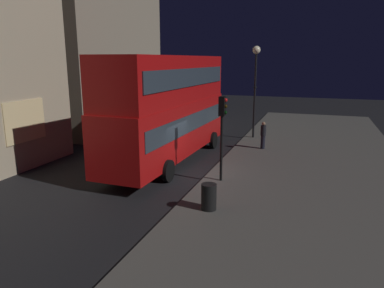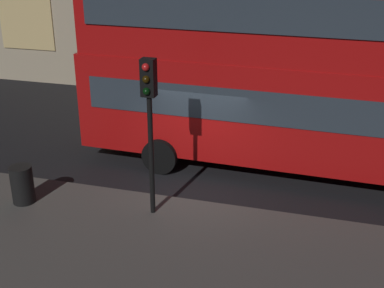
{
  "view_description": "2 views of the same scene",
  "coord_description": "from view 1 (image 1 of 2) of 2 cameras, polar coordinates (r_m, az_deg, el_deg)",
  "views": [
    {
      "loc": [
        -15.76,
        -5.49,
        5.48
      ],
      "look_at": [
        1.11,
        0.37,
        1.29
      ],
      "focal_mm": 33.76,
      "sensor_mm": 36.0,
      "label": 1
    },
    {
      "loc": [
        3.32,
        -11.86,
        6.54
      ],
      "look_at": [
        -0.04,
        -0.04,
        1.35
      ],
      "focal_mm": 48.09,
      "sensor_mm": 36.0,
      "label": 2
    }
  ],
  "objects": [
    {
      "name": "ground_plane",
      "position": [
        17.56,
        -0.06,
        -4.96
      ],
      "size": [
        80.0,
        80.0,
        0.0
      ],
      "primitive_type": "plane",
      "color": "black"
    },
    {
      "name": "sidewalk_slab",
      "position": [
        16.66,
        18.18,
        -6.45
      ],
      "size": [
        44.0,
        9.47,
        0.12
      ],
      "primitive_type": "cube",
      "color": "#4C4944",
      "rests_on": "ground"
    },
    {
      "name": "building_plain_facade",
      "position": [
        31.64,
        -16.96,
        20.1
      ],
      "size": [
        12.43,
        7.99,
        19.14
      ],
      "color": "gray",
      "rests_on": "ground"
    },
    {
      "name": "double_decker_bus",
      "position": [
        19.31,
        -3.75,
        6.23
      ],
      "size": [
        11.37,
        3.16,
        5.67
      ],
      "rotation": [
        0.0,
        0.0,
        -0.03
      ],
      "color": "#B20F0F",
      "rests_on": "ground"
    },
    {
      "name": "traffic_light_near_kerb",
      "position": [
        15.87,
        4.81,
        3.68
      ],
      "size": [
        0.32,
        0.36,
        3.81
      ],
      "rotation": [
        0.0,
        0.0,
        -0.02
      ],
      "color": "black",
      "rests_on": "sidewalk_slab"
    },
    {
      "name": "street_lamp",
      "position": [
        25.29,
        10.03,
        11.38
      ],
      "size": [
        0.53,
        0.53,
        6.25
      ],
      "color": "black",
      "rests_on": "sidewalk_slab"
    },
    {
      "name": "pedestrian",
      "position": [
        22.47,
        11.17,
        1.42
      ],
      "size": [
        0.33,
        0.33,
        1.67
      ],
      "rotation": [
        0.0,
        0.0,
        2.26
      ],
      "color": "black",
      "rests_on": "sidewalk_slab"
    },
    {
      "name": "litter_bin",
      "position": [
        13.28,
        2.67,
        -8.33
      ],
      "size": [
        0.56,
        0.56,
        0.97
      ],
      "primitive_type": "cylinder",
      "color": "black",
      "rests_on": "sidewalk_slab"
    }
  ]
}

